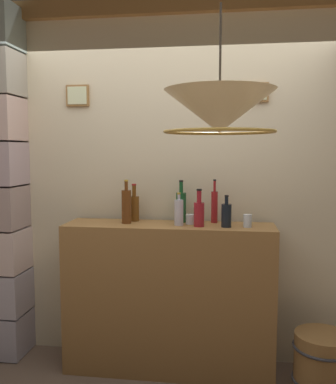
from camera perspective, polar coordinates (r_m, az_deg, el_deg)
name	(u,v)px	position (r m, az deg, el deg)	size (l,w,h in m)	color
panelled_rear_partition	(174,172)	(3.43, 0.76, 2.70)	(3.53, 0.15, 2.89)	beige
stone_pillar	(3,184)	(3.71, -21.24, 0.97)	(0.35, 0.40, 2.82)	#D3A795
bar_shelf_unit	(169,298)	(3.35, 0.12, -14.04)	(1.58, 0.39, 1.14)	olive
liquor_bottle_vermouth	(181,206)	(3.29, 1.77, -1.91)	(0.08, 0.08, 0.33)	#184A24
liquor_bottle_vodka	(134,207)	(3.35, -4.56, -2.04)	(0.08, 0.08, 0.29)	brown
liquor_bottle_rum	(199,213)	(3.11, 4.19, -2.77)	(0.08, 0.08, 0.28)	maroon
liquor_bottle_sherry	(126,206)	(3.24, -5.61, -1.87)	(0.07, 0.07, 0.33)	#603314
liquor_bottle_brandy	(179,212)	(3.15, 1.47, -2.72)	(0.07, 0.07, 0.24)	silver
liquor_bottle_port	(214,206)	(3.27, 6.25, -1.87)	(0.05, 0.05, 0.33)	maroon
liquor_bottle_mezcal	(226,215)	(3.10, 7.85, -3.06)	(0.07, 0.07, 0.23)	black
glass_tumbler_rocks	(248,221)	(3.13, 10.63, -3.83)	(0.06, 0.06, 0.09)	silver
glass_tumbler_highball	(190,219)	(3.21, 3.03, -3.67)	(0.07, 0.07, 0.07)	silver
pendant_lamp	(220,113)	(2.22, 6.94, 10.53)	(0.58, 0.58, 0.65)	beige
wooden_barrel	(322,364)	(3.37, 19.97, -20.85)	(0.41, 0.41, 0.43)	olive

